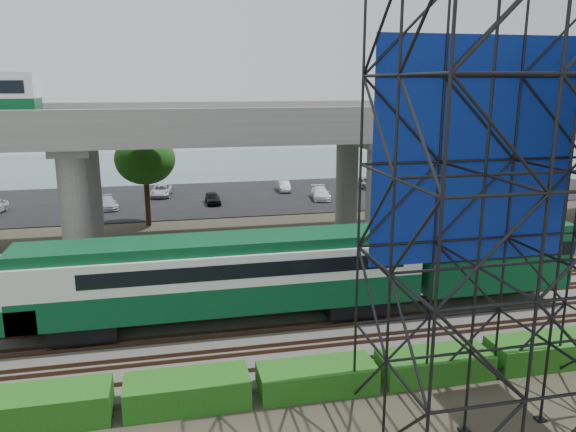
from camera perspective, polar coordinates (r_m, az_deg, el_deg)
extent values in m
plane|color=#474233|center=(26.64, -1.70, -12.84)|extent=(140.00, 140.00, 0.00)
cube|color=slate|center=(28.37, -2.47, -10.91)|extent=(90.00, 12.00, 0.20)
cube|color=black|center=(36.22, -4.83, -5.53)|extent=(90.00, 5.00, 0.08)
cube|color=black|center=(58.83, -7.91, 1.80)|extent=(90.00, 18.00, 0.08)
cube|color=#405E69|center=(80.46, -9.20, 4.87)|extent=(140.00, 40.00, 0.03)
cube|color=#472D1E|center=(24.14, -0.46, -15.05)|extent=(90.00, 0.08, 0.16)
cube|color=#472D1E|center=(25.39, -1.15, -13.53)|extent=(90.00, 0.08, 0.16)
cube|color=#472D1E|center=(25.88, -1.40, -12.98)|extent=(90.00, 0.08, 0.16)
cube|color=#472D1E|center=(27.15, -2.00, -11.65)|extent=(90.00, 0.08, 0.16)
cube|color=#472D1E|center=(27.65, -2.21, -11.17)|extent=(90.00, 0.08, 0.16)
cube|color=#472D1E|center=(28.95, -2.73, -10.01)|extent=(90.00, 0.08, 0.16)
cube|color=#472D1E|center=(29.46, -2.92, -9.58)|extent=(90.00, 0.08, 0.16)
cube|color=#472D1E|center=(30.77, -3.37, -8.55)|extent=(90.00, 0.08, 0.16)
cube|color=#472D1E|center=(31.28, -3.53, -8.17)|extent=(90.00, 0.08, 0.16)
cube|color=#472D1E|center=(32.61, -3.93, -7.26)|extent=(90.00, 0.08, 0.16)
cube|color=black|center=(28.03, -19.92, -10.48)|extent=(3.00, 2.20, 0.90)
cube|color=black|center=(29.17, 6.58, -8.77)|extent=(3.00, 2.20, 0.90)
cube|color=#0A4726|center=(27.42, -6.43, -7.66)|extent=(19.00, 3.00, 1.40)
cube|color=silver|center=(26.94, -6.51, -4.78)|extent=(19.00, 3.00, 1.50)
cube|color=#0A4726|center=(26.64, -6.57, -2.74)|extent=(19.00, 2.60, 0.50)
cube|color=black|center=(27.03, -4.40, -4.55)|extent=(15.00, 3.06, 0.70)
ellipsoid|color=silver|center=(27.89, -26.41, -6.70)|extent=(3.60, 3.00, 3.20)
cube|color=#0A4726|center=(28.24, -26.19, -8.71)|extent=(2.60, 3.00, 1.10)
cube|color=#0A4726|center=(31.61, 19.69, -3.59)|extent=(8.00, 3.00, 3.40)
cube|color=#9E9B93|center=(39.84, -6.15, 8.78)|extent=(80.00, 12.00, 1.20)
cube|color=#9E9B93|center=(34.07, -5.09, 9.96)|extent=(80.00, 0.50, 1.10)
cube|color=#9E9B93|center=(45.48, -7.01, 10.78)|extent=(80.00, 0.50, 1.10)
cylinder|color=#9E9B93|center=(37.24, -20.81, 0.48)|extent=(1.80, 1.80, 8.00)
cylinder|color=#9E9B93|center=(44.03, -19.57, 2.48)|extent=(1.80, 1.80, 8.00)
cube|color=#9E9B93|center=(40.08, -20.56, 6.74)|extent=(2.40, 9.00, 0.60)
cylinder|color=#9E9B93|center=(39.52, 9.18, 1.91)|extent=(1.80, 1.80, 8.00)
cylinder|color=#9E9B93|center=(45.98, 6.00, 3.62)|extent=(1.80, 1.80, 8.00)
cube|color=#9E9B93|center=(42.21, 7.63, 7.77)|extent=(2.40, 9.00, 0.60)
cylinder|color=#9E9B93|center=(54.37, 24.36, 4.02)|extent=(1.80, 1.80, 8.00)
cube|color=#9E9B93|center=(51.22, 27.09, 7.42)|extent=(2.40, 9.00, 0.60)
cube|color=navy|center=(21.78, 18.66, 6.16)|extent=(8.10, 0.08, 8.25)
cube|color=black|center=(22.42, 20.98, -19.17)|extent=(9.36, 6.36, 0.08)
cube|color=#135212|center=(22.68, -23.51, -17.36)|extent=(4.60, 1.80, 1.20)
cube|color=#135212|center=(22.22, -10.18, -17.11)|extent=(4.60, 1.80, 1.15)
cube|color=#135212|center=(22.89, 2.94, -16.10)|extent=(4.60, 1.80, 1.03)
cube|color=#135212|center=(24.56, 14.64, -14.40)|extent=(4.60, 1.80, 1.01)
cube|color=#135212|center=(27.03, 24.37, -12.40)|extent=(4.60, 1.80, 1.12)
cylinder|color=#382314|center=(41.48, 14.25, -0.06)|extent=(0.44, 0.44, 4.80)
ellipsoid|color=#135212|center=(40.87, 14.51, 4.31)|extent=(4.94, 4.94, 4.18)
cylinder|color=#382314|center=(48.42, -14.11, 1.86)|extent=(0.44, 0.44, 4.80)
ellipsoid|color=#135212|center=(47.90, -14.33, 5.61)|extent=(4.94, 4.94, 4.18)
imported|color=#9DA0A5|center=(60.98, -19.38, 2.18)|extent=(1.75, 3.71, 1.17)
imported|color=#B7B8C0|center=(55.88, -17.85, 1.28)|extent=(2.40, 4.04, 1.10)
imported|color=silver|center=(60.51, -12.75, 2.53)|extent=(2.43, 4.42, 1.17)
imported|color=black|center=(55.78, -7.65, 1.82)|extent=(1.45, 3.41, 1.15)
imported|color=#A1A2A9|center=(61.82, -0.41, 3.06)|extent=(1.40, 3.41, 1.10)
imported|color=white|center=(57.69, 3.31, 2.33)|extent=(2.23, 4.35, 1.21)
imported|color=#999BA0|center=(64.45, 7.93, 3.37)|extent=(2.59, 4.34, 1.13)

